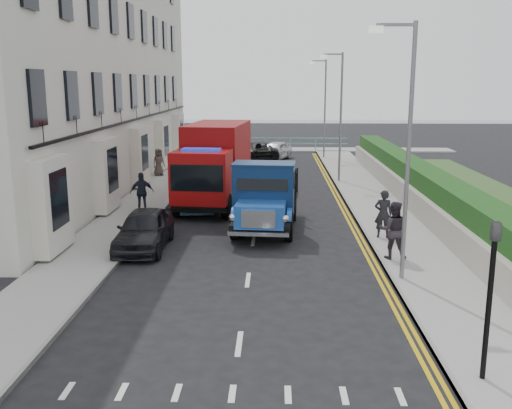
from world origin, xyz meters
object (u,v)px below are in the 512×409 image
(parked_car_front, at_px, (144,229))
(red_lorry, at_px, (215,162))
(bedford_lorry, at_px, (264,202))
(pedestrian_east_near, at_px, (383,214))
(lamp_far, at_px, (323,103))
(lamp_mid, at_px, (339,110))
(lamp_near, at_px, (405,139))

(parked_car_front, bearing_deg, red_lorry, 76.72)
(bedford_lorry, relative_size, pedestrian_east_near, 3.34)
(lamp_far, relative_size, red_lorry, 0.99)
(lamp_mid, xyz_separation_m, pedestrian_east_near, (0.36, -11.77, -3.03))
(lamp_near, distance_m, lamp_mid, 16.00)
(bedford_lorry, distance_m, pedestrian_east_near, 4.26)
(lamp_mid, bearing_deg, bedford_lorry, -109.21)
(lamp_mid, xyz_separation_m, bedford_lorry, (-3.81, -10.93, -2.80))
(red_lorry, distance_m, parked_car_front, 7.45)
(lamp_near, relative_size, pedestrian_east_near, 4.13)
(bedford_lorry, bearing_deg, lamp_far, 83.95)
(lamp_mid, bearing_deg, pedestrian_east_near, -88.25)
(parked_car_front, bearing_deg, lamp_near, -21.42)
(bedford_lorry, relative_size, parked_car_front, 1.45)
(red_lorry, bearing_deg, pedestrian_east_near, -37.06)
(lamp_near, height_order, parked_car_front, lamp_near)
(bedford_lorry, bearing_deg, red_lorry, 118.87)
(bedford_lorry, xyz_separation_m, pedestrian_east_near, (4.17, -0.84, -0.23))
(lamp_near, xyz_separation_m, red_lorry, (-6.13, 10.15, -2.07))
(lamp_mid, distance_m, parked_car_front, 15.51)
(red_lorry, bearing_deg, lamp_near, -53.58)
(lamp_mid, height_order, red_lorry, lamp_mid)
(lamp_near, relative_size, lamp_far, 1.00)
(lamp_far, height_order, parked_car_front, lamp_far)
(lamp_far, distance_m, red_lorry, 17.12)
(lamp_far, distance_m, parked_car_front, 24.51)
(red_lorry, relative_size, parked_car_front, 1.82)
(lamp_near, height_order, pedestrian_east_near, lamp_near)
(lamp_far, distance_m, pedestrian_east_near, 21.98)
(lamp_far, relative_size, parked_car_front, 1.80)
(red_lorry, xyz_separation_m, parked_car_front, (-1.64, -7.15, -1.26))
(red_lorry, height_order, pedestrian_east_near, red_lorry)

